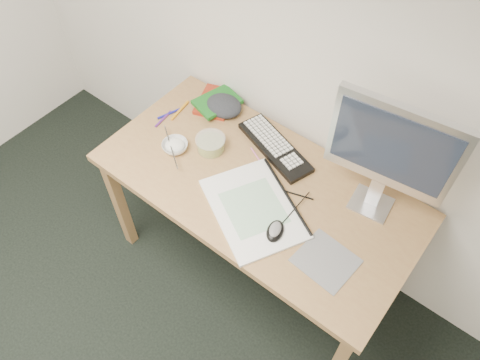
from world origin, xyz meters
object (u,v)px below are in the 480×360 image
(desk, at_px, (257,195))
(sketchpad, at_px, (254,209))
(rice_bowl, at_px, (175,146))
(keyboard, at_px, (275,147))
(monitor, at_px, (392,150))

(desk, relative_size, sketchpad, 3.17)
(rice_bowl, bearing_deg, keyboard, 38.39)
(desk, bearing_deg, rice_bowl, -170.03)
(keyboard, distance_m, monitor, 0.59)
(desk, xyz_separation_m, monitor, (0.43, 0.21, 0.42))
(desk, bearing_deg, monitor, 25.77)
(sketchpad, bearing_deg, desk, 148.28)
(desk, height_order, sketchpad, sketchpad)
(desk, xyz_separation_m, sketchpad, (0.07, -0.11, 0.09))
(monitor, relative_size, rice_bowl, 4.63)
(monitor, xyz_separation_m, rice_bowl, (-0.84, -0.28, -0.32))
(sketchpad, height_order, rice_bowl, rice_bowl)
(sketchpad, height_order, keyboard, keyboard)
(keyboard, xyz_separation_m, monitor, (0.49, -0.00, 0.33))
(keyboard, relative_size, rice_bowl, 3.48)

